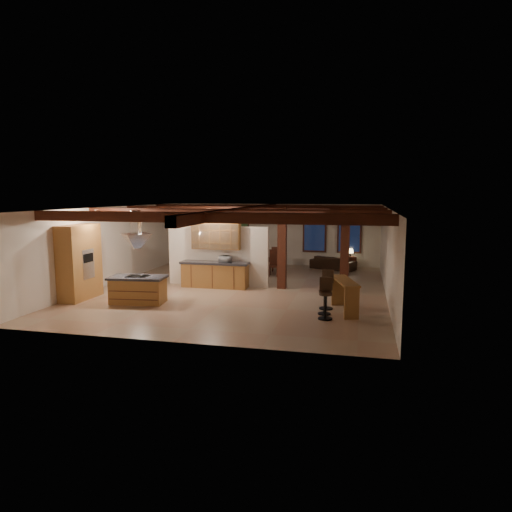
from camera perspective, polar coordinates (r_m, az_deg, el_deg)
The scene contains 23 objects.
ground at distance 16.33m, azimuth -1.92°, elevation -4.16°, with size 12.00×12.00×0.00m, color tan.
room_walls at distance 16.05m, azimuth -1.95°, elevation 2.06°, with size 12.00×12.00×12.00m.
ceiling_beams at distance 15.98m, azimuth -1.96°, elevation 5.56°, with size 10.00×12.00×0.28m.
timber_posts at distance 16.09m, azimuth 7.16°, elevation 1.96°, with size 2.50×0.30×2.90m.
partition_wall at distance 16.89m, azimuth -4.77°, elevation 0.00°, with size 3.80×0.18×2.20m, color silver.
pantry_cabinet at distance 15.71m, azimuth -21.19°, elevation -0.73°, with size 0.67×1.60×2.40m.
back_counter at distance 16.62m, azimuth -5.16°, elevation -2.31°, with size 2.50×0.66×0.94m.
upper_display_cabinet at distance 16.62m, azimuth -5.00°, elevation 2.48°, with size 1.80×0.36×0.95m.
range_hood at distance 14.47m, azimuth -14.71°, elevation 1.19°, with size 1.10×1.10×1.40m.
back_windows at distance 21.48m, azimuth 9.45°, elevation 2.67°, with size 2.70×0.07×1.70m.
framed_art at distance 22.16m, azimuth -1.72°, elevation 3.45°, with size 0.65×0.05×0.85m.
recessed_cans at distance 15.06m, azimuth -13.31°, elevation 5.64°, with size 3.16×2.46×0.03m.
kitchen_island at distance 14.69m, azimuth -14.53°, elevation -4.06°, with size 1.81×1.10×0.86m.
dining_table at distance 19.53m, azimuth 0.52°, elevation -1.26°, with size 1.74×0.97×0.61m, color #391A0E.
sofa at distance 20.83m, azimuth 9.61°, elevation -0.84°, with size 2.00×0.78×0.58m, color black.
microwave at distance 16.41m, azimuth -3.87°, elevation -0.38°, with size 0.41×0.28×0.23m, color silver.
bar_counter at distance 13.37m, azimuth 11.03°, elevation -4.24°, with size 0.91×1.83×0.93m.
side_table at distance 21.15m, azimuth 11.67°, elevation -0.79°, with size 0.45×0.45×0.56m, color #36150D.
table_lamp at distance 21.08m, azimuth 11.71°, elevation 0.62°, with size 0.29×0.29×0.34m.
bar_stool_a at distance 12.54m, azimuth 8.68°, elevation -5.26°, with size 0.39×0.40×1.12m.
bar_stool_b at distance 13.05m, azimuth 8.64°, elevation -4.91°, with size 0.39×0.40×1.05m.
bar_stool_c at distance 13.64m, azimuth 8.82°, elevation -4.13°, with size 0.40×0.42×1.15m.
dining_chairs at distance 19.49m, azimuth 0.52°, elevation -0.55°, with size 1.81×1.81×1.09m.
Camera 1 is at (4.14, -15.42, 3.39)m, focal length 32.00 mm.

